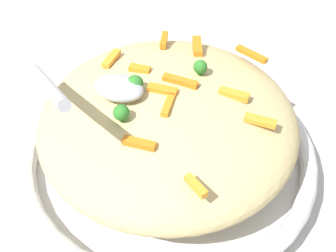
{
  "coord_description": "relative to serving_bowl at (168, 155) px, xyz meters",
  "views": [
    {
      "loc": [
        0.13,
        -0.33,
        0.44
      ],
      "look_at": [
        0.0,
        0.0,
        0.08
      ],
      "focal_mm": 45.85,
      "sensor_mm": 36.0,
      "label": 1
    }
  ],
  "objects": [
    {
      "name": "ground_plane",
      "position": [
        0.0,
        0.0,
        -0.03
      ],
      "size": [
        2.4,
        2.4,
        0.0
      ],
      "primitive_type": "plane",
      "color": "beige"
    },
    {
      "name": "serving_bowl",
      "position": [
        0.0,
        0.0,
        0.0
      ],
      "size": [
        0.37,
        0.37,
        0.05
      ],
      "color": "silver",
      "rests_on": "ground_plane"
    },
    {
      "name": "pasta_mound",
      "position": [
        0.0,
        0.0,
        0.06
      ],
      "size": [
        0.3,
        0.3,
        0.09
      ],
      "primitive_type": "ellipsoid",
      "color": "#D1BA7A",
      "rests_on": "serving_bowl"
    },
    {
      "name": "carrot_piece_0",
      "position": [
        0.01,
        -0.02,
        0.11
      ],
      "size": [
        0.01,
        0.03,
        0.01
      ],
      "primitive_type": "cube",
      "rotation": [
        0.0,
        0.0,
        4.83
      ],
      "color": "orange",
      "rests_on": "pasta_mound"
    },
    {
      "name": "carrot_piece_1",
      "position": [
        -0.01,
        0.0,
        0.11
      ],
      "size": [
        0.03,
        0.01,
        0.01
      ],
      "primitive_type": "cube",
      "rotation": [
        0.0,
        0.0,
        0.08
      ],
      "color": "orange",
      "rests_on": "pasta_mound"
    },
    {
      "name": "carrot_piece_2",
      "position": [
        -0.05,
        0.03,
        0.1
      ],
      "size": [
        0.03,
        0.01,
        0.01
      ],
      "primitive_type": "cube",
      "rotation": [
        0.0,
        0.0,
        0.08
      ],
      "color": "orange",
      "rests_on": "pasta_mound"
    },
    {
      "name": "carrot_piece_3",
      "position": [
        0.1,
        -0.0,
        0.1
      ],
      "size": [
        0.03,
        0.01,
        0.01
      ],
      "primitive_type": "cube",
      "rotation": [
        0.0,
        0.0,
        0.01
      ],
      "color": "orange",
      "rests_on": "pasta_mound"
    },
    {
      "name": "carrot_piece_4",
      "position": [
        -0.04,
        0.1,
        0.1
      ],
      "size": [
        0.02,
        0.03,
        0.01
      ],
      "primitive_type": "cube",
      "rotation": [
        0.0,
        0.0,
        4.98
      ],
      "color": "orange",
      "rests_on": "pasta_mound"
    },
    {
      "name": "carrot_piece_5",
      "position": [
        0.01,
        0.02,
        0.11
      ],
      "size": [
        0.04,
        0.01,
        0.01
      ],
      "primitive_type": "cube",
      "rotation": [
        0.0,
        0.0,
        3.12
      ],
      "color": "orange",
      "rests_on": "pasta_mound"
    },
    {
      "name": "carrot_piece_6",
      "position": [
        0.07,
        0.03,
        0.1
      ],
      "size": [
        0.03,
        0.01,
        0.01
      ],
      "primitive_type": "cube",
      "rotation": [
        0.0,
        0.0,
        0.0
      ],
      "color": "orange",
      "rests_on": "pasta_mound"
    },
    {
      "name": "carrot_piece_7",
      "position": [
        0.0,
        0.1,
        0.1
      ],
      "size": [
        0.02,
        0.04,
        0.01
      ],
      "primitive_type": "cube",
      "rotation": [
        0.0,
        0.0,
        5.1
      ],
      "color": "orange",
      "rests_on": "pasta_mound"
    },
    {
      "name": "carrot_piece_8",
      "position": [
        -0.0,
        -0.08,
        0.1
      ],
      "size": [
        0.03,
        0.01,
        0.01
      ],
      "primitive_type": "cube",
      "rotation": [
        0.0,
        0.0,
        3.22
      ],
      "color": "orange",
      "rests_on": "pasta_mound"
    },
    {
      "name": "carrot_piece_9",
      "position": [
        -0.09,
        0.04,
        0.1
      ],
      "size": [
        0.01,
        0.03,
        0.01
      ],
      "primitive_type": "cube",
      "rotation": [
        0.0,
        0.0,
        1.58
      ],
      "color": "orange",
      "rests_on": "pasta_mound"
    },
    {
      "name": "carrot_piece_10",
      "position": [
        0.07,
        -0.1,
        0.1
      ],
      "size": [
        0.03,
        0.02,
        0.01
      ],
      "primitive_type": "cube",
      "rotation": [
        0.0,
        0.0,
        5.71
      ],
      "color": "orange",
      "rests_on": "pasta_mound"
    },
    {
      "name": "carrot_piece_11",
      "position": [
        0.07,
        0.11,
        0.1
      ],
      "size": [
        0.04,
        0.02,
        0.01
      ],
      "primitive_type": "cube",
      "rotation": [
        0.0,
        0.0,
        5.92
      ],
      "color": "orange",
      "rests_on": "pasta_mound"
    },
    {
      "name": "broccoli_floret_0",
      "position": [
        0.02,
        0.05,
        0.11
      ],
      "size": [
        0.02,
        0.02,
        0.02
      ],
      "color": "#296820",
      "rests_on": "pasta_mound"
    },
    {
      "name": "broccoli_floret_1",
      "position": [
        -0.03,
        -0.01,
        0.12
      ],
      "size": [
        0.02,
        0.02,
        0.02
      ],
      "color": "#296820",
      "rests_on": "pasta_mound"
    },
    {
      "name": "broccoli_floret_2",
      "position": [
        -0.03,
        -0.05,
        0.11
      ],
      "size": [
        0.02,
        0.02,
        0.02
      ],
      "color": "#296820",
      "rests_on": "pasta_mound"
    },
    {
      "name": "serving_spoon",
      "position": [
        -0.07,
        -0.04,
        0.13
      ],
      "size": [
        0.14,
        0.13,
        0.08
      ],
      "color": "#B7B7BC",
      "rests_on": "pasta_mound"
    }
  ]
}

